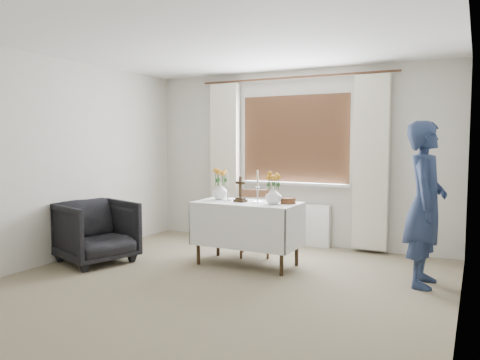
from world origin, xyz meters
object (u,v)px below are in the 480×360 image
wooden_cross (240,189)px  flower_vase_right (273,195)px  person (425,204)px  armchair (96,232)px  wooden_chair (255,223)px  flower_vase_left (220,191)px  altar_table (247,234)px

wooden_cross → flower_vase_right: 0.43m
person → armchair: bearing=102.6°
wooden_chair → wooden_cross: size_ratio=2.80×
armchair → wooden_cross: 1.85m
person → flower_vase_left: (-2.38, -0.03, 0.02)m
flower_vase_right → armchair: bearing=-160.8°
person → wooden_cross: person is taller
wooden_chair → altar_table: bearing=-99.5°
altar_table → flower_vase_left: (-0.41, 0.08, 0.49)m
wooden_cross → armchair: bearing=-144.6°
armchair → flower_vase_right: bearing=-52.9°
wooden_cross → flower_vase_right: wooden_cross is taller
wooden_chair → flower_vase_right: bearing=-70.0°
wooden_chair → person: bearing=-33.5°
wooden_chair → wooden_cross: (0.04, -0.49, 0.49)m
armchair → flower_vase_left: flower_vase_left is taller
wooden_chair → wooden_cross: 0.69m
flower_vase_right → person: bearing=4.5°
wooden_chair → flower_vase_right: size_ratio=4.29×
altar_table → flower_vase_left: 0.64m
armchair → flower_vase_left: size_ratio=3.99×
armchair → person: (3.67, 0.84, 0.47)m
flower_vase_right → flower_vase_left: bearing=172.7°
flower_vase_left → flower_vase_right: flower_vase_left is taller
armchair → flower_vase_right: size_ratio=4.20×
wooden_cross → flower_vase_left: wooden_cross is taller
wooden_cross → altar_table: bearing=25.6°
person → wooden_chair: bearing=80.1°
altar_table → person: size_ratio=0.73×
person → wooden_cross: size_ratio=5.55×
altar_table → wooden_cross: wooden_cross is taller
altar_table → wooden_chair: wooden_chair is taller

